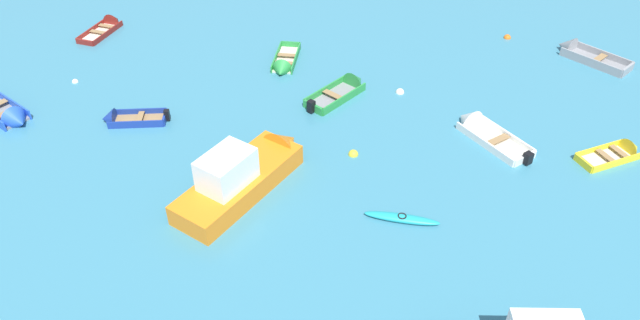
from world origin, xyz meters
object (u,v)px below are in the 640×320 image
rowboat_deep_blue_distant_center (123,119)px  mooring_buoy_central (400,93)px  rowboat_maroon_far_right (109,25)px  motor_launch_orange_center (246,172)px  rowboat_blue_back_row_right (9,116)px  mooring_buoy_near_foreground (75,82)px  mooring_buoy_outer_edge (353,155)px  rowboat_white_outer_left (478,128)px  mooring_buoy_far_field (507,38)px  kayak_turquoise_outer_right (402,218)px  rowboat_green_far_back (283,66)px  rowboat_grey_near_left (578,52)px  rowboat_yellow_far_left (622,152)px  rowboat_green_near_right (346,88)px

rowboat_deep_blue_distant_center → mooring_buoy_central: (13.52, 3.53, -0.17)m
rowboat_maroon_far_right → mooring_buoy_central: (17.75, -6.63, -0.15)m
motor_launch_orange_center → rowboat_blue_back_row_right: size_ratio=1.63×
rowboat_maroon_far_right → mooring_buoy_near_foreground: size_ratio=10.89×
mooring_buoy_outer_edge → rowboat_white_outer_left: bearing=20.6°
motor_launch_orange_center → mooring_buoy_far_field: 19.87m
kayak_turquoise_outer_right → mooring_buoy_outer_edge: bearing=115.4°
rowboat_green_far_back → mooring_buoy_central: rowboat_green_far_back is taller
rowboat_grey_near_left → rowboat_deep_blue_distant_center: rowboat_grey_near_left is taller
kayak_turquoise_outer_right → rowboat_maroon_far_right: bearing=137.0°
rowboat_deep_blue_distant_center → rowboat_yellow_far_left: bearing=-2.9°
rowboat_green_near_right → mooring_buoy_central: size_ratio=8.45×
mooring_buoy_outer_edge → mooring_buoy_near_foreground: (-14.99, 5.43, 0.00)m
rowboat_white_outer_left → mooring_buoy_far_field: bearing=71.9°
rowboat_maroon_far_right → kayak_turquoise_outer_right: rowboat_maroon_far_right is taller
rowboat_white_outer_left → rowboat_yellow_far_left: (6.18, -1.48, -0.02)m
rowboat_green_far_back → mooring_buoy_far_field: size_ratio=8.30×
rowboat_maroon_far_right → kayak_turquoise_outer_right: 23.76m
rowboat_maroon_far_right → motor_launch_orange_center: size_ratio=0.53×
kayak_turquoise_outer_right → mooring_buoy_outer_edge: 4.59m
motor_launch_orange_center → rowboat_yellow_far_left: 16.79m
rowboat_grey_near_left → rowboat_green_far_back: size_ratio=1.08×
rowboat_blue_back_row_right → mooring_buoy_outer_edge: 16.86m
rowboat_green_near_right → rowboat_yellow_far_left: bearing=-20.5°
rowboat_blue_back_row_right → rowboat_green_far_back: rowboat_blue_back_row_right is taller
rowboat_blue_back_row_right → mooring_buoy_far_field: bearing=21.8°
mooring_buoy_central → mooring_buoy_far_field: bearing=44.6°
rowboat_green_near_right → rowboat_grey_near_left: bearing=19.5°
rowboat_blue_back_row_right → mooring_buoy_outer_edge: rowboat_blue_back_row_right is taller
rowboat_yellow_far_left → mooring_buoy_central: size_ratio=7.36×
rowboat_green_far_back → mooring_buoy_near_foreground: bearing=-169.0°
rowboat_grey_near_left → motor_launch_orange_center: 21.24m
rowboat_deep_blue_distant_center → mooring_buoy_central: bearing=14.6°
rowboat_blue_back_row_right → mooring_buoy_central: rowboat_blue_back_row_right is taller
mooring_buoy_outer_edge → mooring_buoy_far_field: bearing=53.0°
kayak_turquoise_outer_right → rowboat_yellow_far_left: size_ratio=0.92×
rowboat_white_outer_left → rowboat_green_near_right: bearing=153.1°
mooring_buoy_far_field → motor_launch_orange_center: bearing=-133.0°
rowboat_blue_back_row_right → rowboat_yellow_far_left: size_ratio=1.29×
mooring_buoy_central → rowboat_white_outer_left: bearing=-42.4°
mooring_buoy_outer_edge → kayak_turquoise_outer_right: bearing=-64.6°
rowboat_maroon_far_right → mooring_buoy_outer_edge: 19.57m
rowboat_blue_back_row_right → mooring_buoy_central: bearing=10.9°
rowboat_deep_blue_distant_center → mooring_buoy_far_field: bearing=26.7°
kayak_turquoise_outer_right → mooring_buoy_far_field: bearing=66.3°
rowboat_maroon_far_right → rowboat_yellow_far_left: (27.46, -11.33, 0.01)m
kayak_turquoise_outer_right → rowboat_white_outer_left: (3.89, 6.35, 0.04)m
mooring_buoy_central → mooring_buoy_near_foreground: size_ratio=1.34×
motor_launch_orange_center → mooring_buoy_near_foreground: (-10.56, 7.86, -0.74)m
rowboat_white_outer_left → mooring_buoy_outer_edge: bearing=-159.4°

